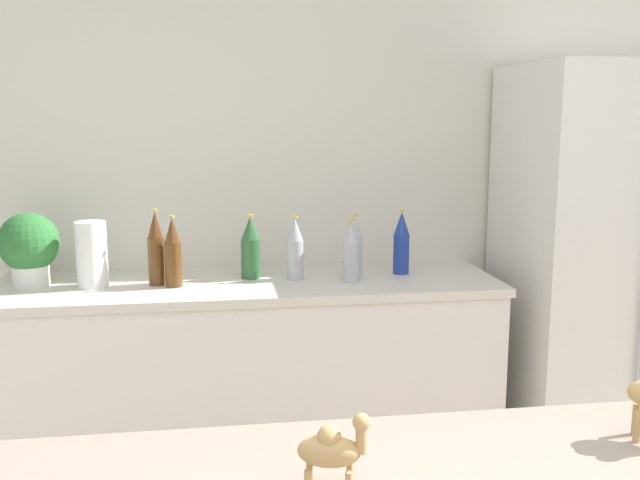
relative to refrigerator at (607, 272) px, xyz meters
name	(u,v)px	position (x,y,z in m)	size (l,w,h in m)	color
wall_back	(312,183)	(-1.27, 0.39, 0.38)	(8.00, 0.06, 2.55)	silver
back_counter	(251,383)	(-1.58, 0.06, -0.45)	(2.08, 0.63, 0.90)	silver
refrigerator	(607,272)	(0.00, 0.00, 0.00)	(0.86, 0.71, 1.80)	silver
potted_plant	(29,246)	(-2.45, 0.10, 0.17)	(0.24, 0.24, 0.30)	silver
paper_towel_roll	(92,254)	(-2.20, 0.04, 0.14)	(0.12, 0.12, 0.27)	white
back_bottle_0	(295,249)	(-1.38, 0.06, 0.13)	(0.07, 0.07, 0.27)	#B2B7BC
back_bottle_1	(351,252)	(-1.16, -0.02, 0.13)	(0.07, 0.07, 0.26)	#B2B7BC
back_bottle_2	(156,249)	(-1.95, 0.04, 0.15)	(0.07, 0.07, 0.31)	brown
back_bottle_3	(173,253)	(-1.88, 0.00, 0.14)	(0.07, 0.07, 0.29)	brown
back_bottle_4	(355,247)	(-1.13, 0.06, 0.13)	(0.07, 0.07, 0.27)	#B2B7BC
back_bottle_5	(401,243)	(-0.91, 0.10, 0.14)	(0.07, 0.07, 0.28)	navy
back_bottle_6	(251,248)	(-1.57, 0.11, 0.13)	(0.08, 0.08, 0.27)	#2D6033
camel_figurine_second	(332,449)	(-1.54, -1.86, 0.18)	(0.12, 0.07, 0.14)	tan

